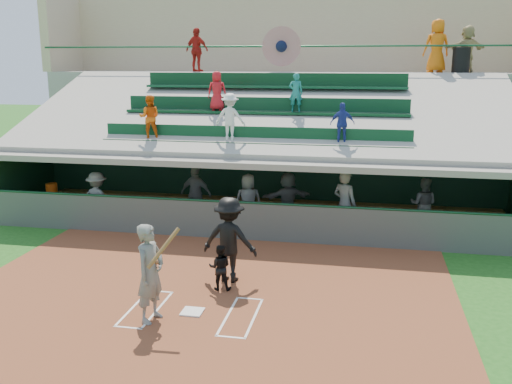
% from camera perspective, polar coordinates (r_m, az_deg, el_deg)
% --- Properties ---
extents(ground, '(100.00, 100.00, 0.00)m').
position_cam_1_polar(ground, '(12.08, -6.38, -11.96)').
color(ground, '#1C5217').
rests_on(ground, ground).
extents(dirt_slab, '(11.00, 9.00, 0.02)m').
position_cam_1_polar(dirt_slab, '(12.51, -5.69, -10.98)').
color(dirt_slab, brown).
rests_on(dirt_slab, ground).
extents(home_plate, '(0.43, 0.43, 0.03)m').
position_cam_1_polar(home_plate, '(12.07, -6.38, -11.81)').
color(home_plate, silver).
rests_on(home_plate, dirt_slab).
extents(batters_box_chalk, '(2.65, 1.85, 0.01)m').
position_cam_1_polar(batters_box_chalk, '(12.07, -6.38, -11.86)').
color(batters_box_chalk, white).
rests_on(batters_box_chalk, dirt_slab).
extents(dugout_floor, '(16.00, 3.50, 0.04)m').
position_cam_1_polar(dugout_floor, '(18.22, -0.06, -3.09)').
color(dugout_floor, gray).
rests_on(dugout_floor, ground).
extents(concourse_slab, '(20.00, 3.00, 4.60)m').
position_cam_1_polar(concourse_slab, '(24.32, 3.02, 6.47)').
color(concourse_slab, gray).
rests_on(concourse_slab, ground).
extents(grandstand, '(20.40, 10.40, 7.80)m').
position_cam_1_polar(grandstand, '(21.39, 1.87, 5.47)').
color(grandstand, '#4B504B').
rests_on(grandstand, ground).
extents(batter_at_plate, '(0.94, 0.83, 1.99)m').
position_cam_1_polar(batter_at_plate, '(11.49, -10.52, -7.94)').
color(batter_at_plate, '#60625D').
rests_on(batter_at_plate, dirt_slab).
extents(catcher, '(0.56, 0.47, 1.05)m').
position_cam_1_polar(catcher, '(12.95, -3.64, -7.52)').
color(catcher, black).
rests_on(catcher, dirt_slab).
extents(home_umpire, '(1.36, 0.87, 2.01)m').
position_cam_1_polar(home_umpire, '(13.29, -2.68, -4.77)').
color(home_umpire, black).
rests_on(home_umpire, dirt_slab).
extents(dugout_bench, '(15.11, 0.52, 0.45)m').
position_cam_1_polar(dugout_bench, '(19.30, 1.02, -1.41)').
color(dugout_bench, olive).
rests_on(dugout_bench, dugout_floor).
extents(white_table, '(0.90, 0.74, 0.70)m').
position_cam_1_polar(white_table, '(20.14, -19.75, -1.21)').
color(white_table, white).
rests_on(white_table, dugout_floor).
extents(water_cooler, '(0.37, 0.37, 0.37)m').
position_cam_1_polar(water_cooler, '(20.03, -19.76, 0.29)').
color(water_cooler, '#CD480C').
rests_on(water_cooler, white_table).
extents(dugout_player_a, '(1.15, 0.71, 1.71)m').
position_cam_1_polar(dugout_player_a, '(18.26, -15.58, -0.71)').
color(dugout_player_a, '#525450').
rests_on(dugout_player_a, dugout_floor).
extents(dugout_player_b, '(1.13, 0.65, 1.81)m').
position_cam_1_polar(dugout_player_b, '(18.16, -6.01, -0.20)').
color(dugout_player_b, '#595B56').
rests_on(dugout_player_b, dugout_floor).
extents(dugout_player_c, '(0.93, 0.72, 1.70)m').
position_cam_1_polar(dugout_player_c, '(17.34, -0.78, -0.95)').
color(dugout_player_c, '#5A5D57').
rests_on(dugout_player_c, dugout_floor).
extents(dugout_player_d, '(1.64, 1.15, 1.70)m').
position_cam_1_polar(dugout_player_d, '(17.71, 3.17, -0.67)').
color(dugout_player_d, '#595C56').
rests_on(dugout_player_d, dugout_floor).
extents(dugout_player_e, '(0.87, 0.77, 2.00)m').
position_cam_1_polar(dugout_player_e, '(16.57, 8.85, -1.25)').
color(dugout_player_e, '#595C56').
rests_on(dugout_player_e, dugout_floor).
extents(dugout_player_f, '(0.92, 0.79, 1.63)m').
position_cam_1_polar(dugout_player_f, '(17.90, 16.38, -1.17)').
color(dugout_player_f, '#5A5C57').
rests_on(dugout_player_f, dugout_floor).
extents(trash_bin, '(0.63, 0.63, 0.95)m').
position_cam_1_polar(trash_bin, '(22.86, 19.81, 12.28)').
color(trash_bin, black).
rests_on(trash_bin, concourse_slab).
extents(concourse_staff_a, '(1.10, 0.72, 1.74)m').
position_cam_1_polar(concourse_staff_a, '(23.49, -5.92, 13.93)').
color(concourse_staff_a, '#AB1913').
rests_on(concourse_staff_a, concourse_slab).
extents(concourse_staff_b, '(1.09, 0.83, 1.98)m').
position_cam_1_polar(concourse_staff_b, '(23.06, 17.62, 13.73)').
color(concourse_staff_b, '#D6620C').
rests_on(concourse_staff_b, concourse_slab).
extents(concourse_staff_c, '(1.71, 1.13, 1.76)m').
position_cam_1_polar(concourse_staff_c, '(23.46, 20.33, 13.24)').
color(concourse_staff_c, tan).
rests_on(concourse_staff_c, concourse_slab).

